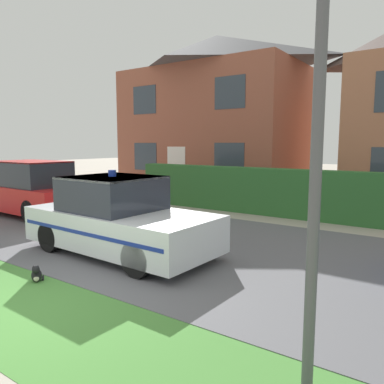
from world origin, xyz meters
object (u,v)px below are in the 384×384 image
Objects in this scene: house_left at (216,112)px; street_lamp at (321,54)px; police_car at (119,219)px; cat at (37,274)px; neighbour_car_far at (28,190)px.

house_left is 1.77× the size of street_lamp.
police_car reaches higher than cat.
house_left reaches higher than street_lamp.
cat is 0.07× the size of neighbour_car_far.
cat is at bearing -85.76° from police_car.
police_car is 12.23m from house_left.
cat is (0.08, -1.91, -0.59)m from police_car.
police_car is 0.90× the size of neighbour_car_far.
cat is 5.29m from street_lamp.
cat is at bearing 150.12° from neighbour_car_far.
neighbour_car_far is at bearing -95.84° from house_left.
house_left is (-4.47, 12.91, 3.67)m from cat.
house_left is 15.92m from street_lamp.
street_lamp is (4.48, -0.24, 2.80)m from cat.
house_left is at bearing -95.08° from neighbour_car_far.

